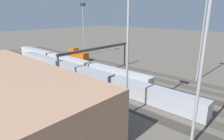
% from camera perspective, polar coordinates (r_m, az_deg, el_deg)
% --- Properties ---
extents(ground_plane, '(400.00, 400.00, 0.00)m').
position_cam_1_polar(ground_plane, '(62.32, -2.16, -1.57)').
color(ground_plane, '#60594F').
extents(track_bed_0, '(140.00, 2.80, 0.12)m').
position_cam_1_polar(track_bed_0, '(71.38, 4.87, 0.77)').
color(track_bed_0, '#4C443D').
rests_on(track_bed_0, ground_plane).
extents(track_bed_1, '(140.00, 2.80, 0.12)m').
position_cam_1_polar(track_bed_1, '(67.62, 2.29, -0.07)').
color(track_bed_1, '#4C443D').
rests_on(track_bed_1, ground_plane).
extents(track_bed_2, '(140.00, 2.80, 0.12)m').
position_cam_1_polar(track_bed_2, '(64.03, -0.59, -1.01)').
color(track_bed_2, '#3D3833').
rests_on(track_bed_2, ground_plane).
extents(track_bed_3, '(140.00, 2.80, 0.12)m').
position_cam_1_polar(track_bed_3, '(60.64, -3.81, -2.05)').
color(track_bed_3, '#4C443D').
rests_on(track_bed_3, ground_plane).
extents(track_bed_4, '(140.00, 2.80, 0.12)m').
position_cam_1_polar(track_bed_4, '(57.48, -7.40, -3.20)').
color(track_bed_4, '#4C443D').
rests_on(track_bed_4, ground_plane).
extents(track_bed_5, '(140.00, 2.80, 0.12)m').
position_cam_1_polar(track_bed_5, '(54.60, -11.39, -4.47)').
color(track_bed_5, '#3D3833').
rests_on(track_bed_5, ground_plane).
extents(train_on_track_4, '(71.40, 3.00, 3.80)m').
position_cam_1_polar(train_on_track_4, '(58.09, -8.54, -1.00)').
color(train_on_track_4, '#A8AAB2').
rests_on(train_on_track_4, ground_plane).
extents(train_on_track_3, '(71.40, 3.00, 3.80)m').
position_cam_1_polar(train_on_track_3, '(72.85, -13.18, 2.31)').
color(train_on_track_3, silver).
rests_on(train_on_track_3, ground_plane).
extents(train_on_track_1, '(10.00, 3.00, 5.00)m').
position_cam_1_polar(train_on_track_1, '(83.54, -10.06, 4.36)').
color(train_on_track_1, '#D85914').
rests_on(train_on_track_1, ground_plane).
extents(light_mast_0, '(2.80, 0.70, 23.88)m').
position_cam_1_polar(light_mast_0, '(92.20, -8.53, 13.91)').
color(light_mast_0, '#9EA0A5').
rests_on(light_mast_0, ground_plane).
extents(light_mast_1, '(2.80, 0.70, 26.53)m').
position_cam_1_polar(light_mast_1, '(33.67, 4.83, 12.55)').
color(light_mast_1, '#9EA0A5').
rests_on(light_mast_1, ground_plane).
extents(light_mast_2, '(2.80, 0.70, 28.06)m').
position_cam_1_polar(light_mast_2, '(59.96, 25.88, 13.48)').
color(light_mast_2, '#9EA0A5').
rests_on(light_mast_2, ground_plane).
extents(light_mast_3, '(2.80, 0.70, 32.78)m').
position_cam_1_polar(light_mast_3, '(27.52, 27.25, 17.09)').
color(light_mast_3, '#9EA0A5').
rests_on(light_mast_3, ground_plane).
extents(signal_gantry, '(0.70, 30.00, 8.80)m').
position_cam_1_polar(signal_gantry, '(62.89, -4.52, 5.66)').
color(signal_gantry, '#4C4742').
rests_on(signal_gantry, ground_plane).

